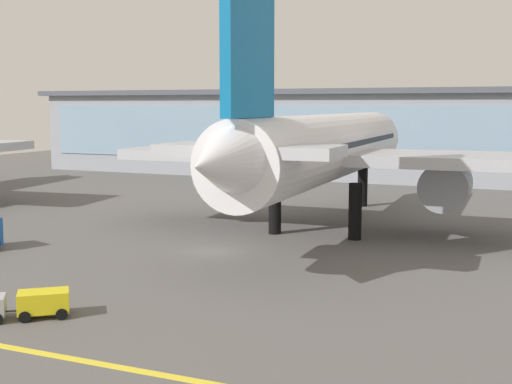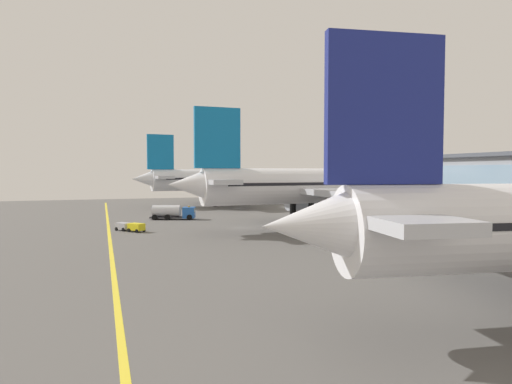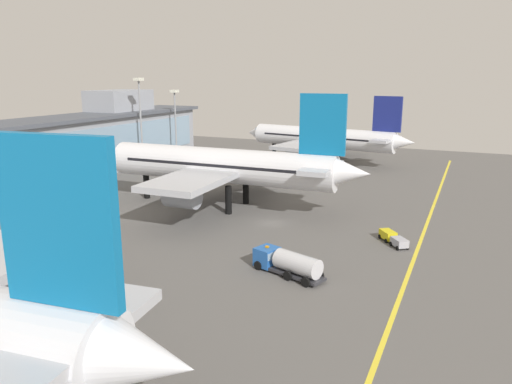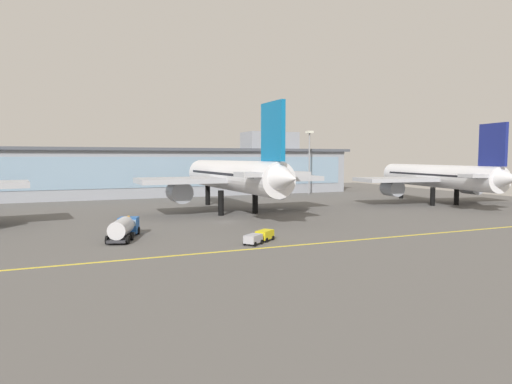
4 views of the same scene
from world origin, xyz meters
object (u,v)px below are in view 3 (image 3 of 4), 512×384
Objects in this scene: airliner_near_right at (221,166)px; baggage_tug_near at (393,238)px; fuel_tanker_truck at (286,262)px; apron_light_mast_west at (175,113)px; apron_light_mast_centre at (140,109)px; airliner_far_right at (323,138)px.

baggage_tug_near is at bearing 165.00° from airliner_near_right.
airliner_near_right is 5.41× the size of fuel_tanker_truck.
baggage_tug_near is at bearing -124.22° from apron_light_mast_west.
apron_light_mast_centre is (22.76, 34.18, 7.23)m from airliner_near_right.
airliner_near_right is at bearing -29.47° from fuel_tanker_truck.
airliner_near_right is 49.32m from apron_light_mast_west.
airliner_far_right is 63.19m from baggage_tug_near.
airliner_far_right reaches higher than baggage_tug_near.
airliner_near_right reaches higher than fuel_tanker_truck.
fuel_tanker_truck is 1.75× the size of baggage_tug_near.
fuel_tanker_truck is at bearing -129.75° from apron_light_mast_centre.
baggage_tug_near is at bearing -114.89° from apron_light_mast_centre.
airliner_near_right is 1.07× the size of airliner_far_right.
baggage_tug_near is 72.54m from apron_light_mast_centre.
apron_light_mast_west is (59.06, 54.05, 11.19)m from fuel_tanker_truck.
airliner_near_right is 31.94m from baggage_tug_near.
airliner_far_right is 2.52× the size of apron_light_mast_west.
airliner_far_right is 8.83× the size of baggage_tug_near.
apron_light_mast_centre is at bearing 175.81° from apron_light_mast_west.
airliner_near_right is at bearing -137.36° from apron_light_mast_west.
airliner_near_right is 9.48× the size of baggage_tug_near.
apron_light_mast_centre is at bearing 44.04° from airliner_far_right.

